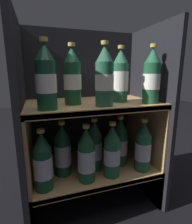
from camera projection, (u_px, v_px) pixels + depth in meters
name	position (u px, v px, depth m)	size (l,w,h in m)	color
fridge_back_wall	(83.00, 111.00, 0.99)	(0.62, 0.02, 0.86)	black
fridge_side_left	(23.00, 126.00, 0.73)	(0.02, 0.39, 0.86)	black
fridge_side_right	(147.00, 115.00, 0.91)	(0.02, 0.39, 0.86)	black
shelf_lower	(93.00, 172.00, 0.87)	(0.58, 0.35, 0.20)	tan
shelf_upper	(93.00, 131.00, 0.82)	(0.58, 0.35, 0.52)	tan
bottle_upper_front_0	(46.00, 79.00, 0.61)	(0.07, 0.07, 0.25)	#144228
bottle_upper_front_1	(104.00, 78.00, 0.68)	(0.07, 0.07, 0.25)	#285B42
bottle_upper_front_2	(152.00, 78.00, 0.75)	(0.07, 0.07, 0.25)	#1E5638
bottle_upper_back_0	(72.00, 78.00, 0.72)	(0.07, 0.07, 0.25)	#194C2D
bottle_upper_back_1	(120.00, 78.00, 0.79)	(0.07, 0.07, 0.25)	#285B42
bottle_lower_front_0	(43.00, 163.00, 0.67)	(0.07, 0.07, 0.25)	#144228
bottle_lower_front_1	(87.00, 156.00, 0.73)	(0.07, 0.07, 0.25)	#194C2D
bottle_lower_front_2	(112.00, 152.00, 0.76)	(0.07, 0.07, 0.25)	#1E5638
bottle_lower_front_3	(143.00, 148.00, 0.81)	(0.07, 0.07, 0.25)	#1E5638
bottle_lower_back_0	(63.00, 151.00, 0.78)	(0.07, 0.07, 0.25)	#144228
bottle_lower_back_1	(94.00, 147.00, 0.82)	(0.07, 0.07, 0.25)	#285B42
bottle_lower_back_2	(120.00, 143.00, 0.86)	(0.07, 0.07, 0.25)	#194C2D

